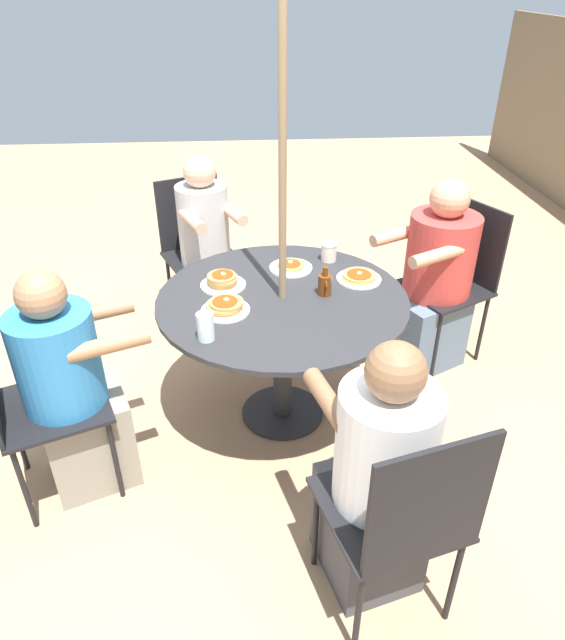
% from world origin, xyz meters
% --- Properties ---
extents(ground_plane, '(12.00, 12.00, 0.00)m').
position_xyz_m(ground_plane, '(0.00, 0.00, 0.00)').
color(ground_plane, tan).
extents(patio_table, '(1.24, 1.24, 0.74)m').
position_xyz_m(patio_table, '(0.00, 0.00, 0.63)').
color(patio_table, '#28282B').
rests_on(patio_table, ground).
extents(umbrella_pole, '(0.04, 0.04, 2.43)m').
position_xyz_m(umbrella_pole, '(0.00, 0.00, 1.21)').
color(umbrella_pole, '#846B4C').
rests_on(umbrella_pole, ground).
extents(patio_chair_north, '(0.61, 0.61, 0.96)m').
position_xyz_m(patio_chair_north, '(-0.55, 1.09, 0.55)').
color(patio_chair_north, black).
rests_on(patio_chair_north, ground).
extents(diner_north, '(0.58, 0.64, 1.15)m').
position_xyz_m(diner_north, '(-0.47, 0.92, 0.52)').
color(diner_north, slate).
rests_on(diner_north, ground).
extents(patio_chair_east, '(0.59, 0.59, 0.96)m').
position_xyz_m(patio_chair_east, '(-1.12, -0.49, 0.55)').
color(patio_chair_east, black).
rests_on(patio_chair_east, ground).
extents(diner_east, '(0.54, 0.47, 1.18)m').
position_xyz_m(diner_east, '(-0.95, -0.42, 0.54)').
color(diner_east, beige).
rests_on(diner_east, ground).
extents(patio_chair_south, '(0.59, 0.59, 0.96)m').
position_xyz_m(patio_chair_south, '(0.46, -1.13, 0.55)').
color(patio_chair_south, black).
rests_on(patio_chair_south, ground).
extents(diner_south, '(0.51, 0.59, 1.12)m').
position_xyz_m(diner_south, '(0.39, -0.96, 0.51)').
color(diner_south, gray).
rests_on(diner_south, ground).
extents(patio_chair_west, '(0.55, 0.55, 0.96)m').
position_xyz_m(patio_chair_west, '(1.18, 0.32, 0.55)').
color(patio_chair_west, black).
rests_on(patio_chair_west, ground).
extents(diner_west, '(0.55, 0.46, 1.13)m').
position_xyz_m(diner_west, '(1.00, 0.27, 0.51)').
color(diner_west, '#3D3D42').
rests_on(diner_west, ground).
extents(pancake_plate_a, '(0.23, 0.23, 0.04)m').
position_xyz_m(pancake_plate_a, '(-0.15, 0.41, 0.75)').
color(pancake_plate_a, white).
rests_on(pancake_plate_a, patio_table).
extents(pancake_plate_b, '(0.23, 0.23, 0.06)m').
position_xyz_m(pancake_plate_b, '(0.11, -0.28, 0.76)').
color(pancake_plate_b, white).
rests_on(pancake_plate_b, patio_table).
extents(pancake_plate_c, '(0.23, 0.23, 0.04)m').
position_xyz_m(pancake_plate_c, '(-0.31, 0.07, 0.75)').
color(pancake_plate_c, white).
rests_on(pancake_plate_c, patio_table).
extents(pancake_plate_d, '(0.23, 0.23, 0.08)m').
position_xyz_m(pancake_plate_d, '(-0.14, -0.29, 0.77)').
color(pancake_plate_d, white).
rests_on(pancake_plate_d, patio_table).
extents(syrup_bottle, '(0.09, 0.07, 0.15)m').
position_xyz_m(syrup_bottle, '(-0.01, 0.21, 0.80)').
color(syrup_bottle, '#602D0F').
rests_on(syrup_bottle, patio_table).
extents(coffee_cup, '(0.09, 0.09, 0.10)m').
position_xyz_m(coffee_cup, '(-0.40, 0.28, 0.79)').
color(coffee_cup, beige).
rests_on(coffee_cup, patio_table).
extents(drinking_glass_a, '(0.08, 0.08, 0.13)m').
position_xyz_m(drinking_glass_a, '(0.35, -0.36, 0.80)').
color(drinking_glass_a, silver).
rests_on(drinking_glass_a, patio_table).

